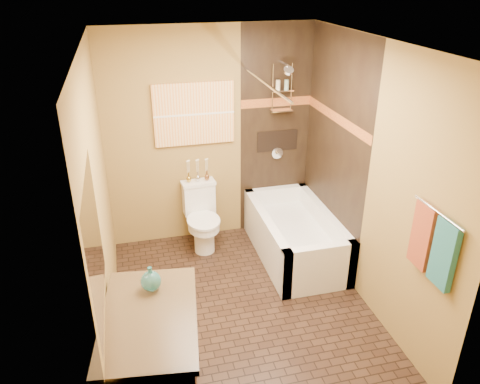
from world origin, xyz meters
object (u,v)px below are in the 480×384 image
object	(u,v)px
sunset_painting	(194,114)
bathtub	(295,239)
vanity	(153,366)
toilet	(202,217)

from	to	relation	value
sunset_painting	bathtub	distance (m)	1.81
bathtub	vanity	world-z (taller)	vanity
vanity	bathtub	bearing A→B (deg)	53.05
sunset_painting	toilet	xyz separation A→B (m)	(-0.00, -0.26, -1.16)
vanity	sunset_painting	bearing A→B (deg)	81.00
sunset_painting	bathtub	size ratio (longest dim) A/B	0.60
bathtub	toilet	xyz separation A→B (m)	(-0.99, 0.47, 0.17)
toilet	vanity	world-z (taller)	vanity
toilet	vanity	bearing A→B (deg)	-113.34
bathtub	vanity	distance (m)	2.47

